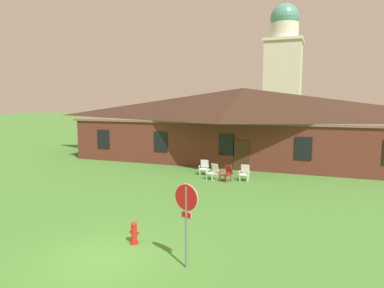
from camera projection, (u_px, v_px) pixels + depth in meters
The scene contains 9 objects.
ground_plane at pixel (102, 258), 10.67m from camera, with size 200.00×200.00×0.00m, color #477F33.
brick_building at pixel (243, 123), 28.71m from camera, with size 26.72×10.40×5.88m.
dome_tower at pixel (283, 73), 47.94m from camera, with size 5.18×5.18×18.87m.
stop_sign at pixel (186, 209), 9.86m from camera, with size 0.78×0.24×2.51m.
lawn_chair_by_porch at pixel (204, 167), 22.68m from camera, with size 0.71×0.75×0.96m.
lawn_chair_near_door at pixel (213, 171), 21.31m from camera, with size 0.80×0.84×0.96m.
lawn_chair_left_end at pixel (227, 173), 20.81m from camera, with size 0.82×0.85×0.96m.
lawn_chair_middle at pixel (245, 172), 20.97m from camera, with size 0.66×0.69×0.96m.
fire_hydrant at pixel (134, 233), 11.70m from camera, with size 0.36×0.28×0.79m.
Camera 1 is at (6.22, -8.49, 4.86)m, focal length 32.22 mm.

